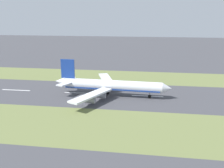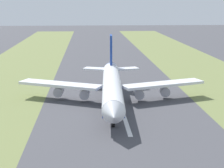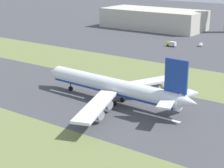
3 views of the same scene
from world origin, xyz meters
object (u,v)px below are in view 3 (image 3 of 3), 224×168
Objects in this scene: terminal_building at (153,19)px; apron_car at (201,45)px; airplane_main_jet at (116,88)px; service_truck at (172,44)px.

apron_car is (-44.59, -59.33, -6.66)m from terminal_building.
airplane_main_jet is 10.89× the size of service_truck.
terminal_building reaches higher than service_truck.
airplane_main_jet reaches higher than apron_car.
service_truck is 18.41m from apron_car.
service_truck reaches higher than apron_car.
airplane_main_jet is at bearing -155.08° from terminal_building.
service_truck is (-55.57, -44.57, -6.00)m from terminal_building.
service_truck is (103.54, 29.35, -4.36)m from airplane_main_jet.
airplane_main_jet is at bearing -164.17° from service_truck.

